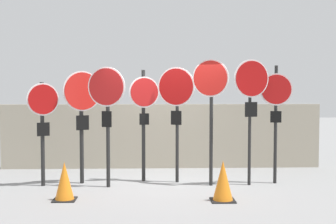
{
  "coord_description": "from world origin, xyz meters",
  "views": [
    {
      "loc": [
        -0.25,
        -9.74,
        2.07
      ],
      "look_at": [
        0.09,
        0.0,
        1.52
      ],
      "focal_mm": 50.0,
      "sensor_mm": 36.0,
      "label": 1
    }
  ],
  "objects_px": {
    "stop_sign_1": "(82,106)",
    "stop_sign_2": "(107,102)",
    "stop_sign_7": "(276,103)",
    "traffic_cone_0": "(64,181)",
    "stop_sign_0": "(43,115)",
    "stop_sign_4": "(176,99)",
    "stop_sign_3": "(144,107)",
    "traffic_cone_1": "(223,181)",
    "stop_sign_5": "(211,94)",
    "stop_sign_6": "(251,92)"
  },
  "relations": [
    {
      "from": "traffic_cone_1",
      "to": "stop_sign_6",
      "type": "bearing_deg",
      "value": 59.11
    },
    {
      "from": "stop_sign_1",
      "to": "traffic_cone_1",
      "type": "bearing_deg",
      "value": -59.05
    },
    {
      "from": "stop_sign_5",
      "to": "stop_sign_0",
      "type": "bearing_deg",
      "value": -157.18
    },
    {
      "from": "stop_sign_2",
      "to": "stop_sign_4",
      "type": "xyz_separation_m",
      "value": [
        1.43,
        0.43,
        0.04
      ]
    },
    {
      "from": "stop_sign_3",
      "to": "stop_sign_4",
      "type": "xyz_separation_m",
      "value": [
        0.69,
        -0.17,
        0.18
      ]
    },
    {
      "from": "stop_sign_4",
      "to": "stop_sign_2",
      "type": "bearing_deg",
      "value": -138.87
    },
    {
      "from": "traffic_cone_1",
      "to": "stop_sign_5",
      "type": "bearing_deg",
      "value": 93.0
    },
    {
      "from": "stop_sign_4",
      "to": "stop_sign_7",
      "type": "distance_m",
      "value": 2.09
    },
    {
      "from": "stop_sign_0",
      "to": "stop_sign_2",
      "type": "height_order",
      "value": "stop_sign_2"
    },
    {
      "from": "traffic_cone_0",
      "to": "traffic_cone_1",
      "type": "bearing_deg",
      "value": -3.07
    },
    {
      "from": "stop_sign_3",
      "to": "stop_sign_6",
      "type": "distance_m",
      "value": 2.29
    },
    {
      "from": "stop_sign_0",
      "to": "stop_sign_3",
      "type": "xyz_separation_m",
      "value": [
        2.06,
        0.43,
        0.13
      ]
    },
    {
      "from": "stop_sign_7",
      "to": "traffic_cone_0",
      "type": "height_order",
      "value": "stop_sign_7"
    },
    {
      "from": "stop_sign_1",
      "to": "stop_sign_5",
      "type": "bearing_deg",
      "value": -35.68
    },
    {
      "from": "stop_sign_0",
      "to": "stop_sign_4",
      "type": "relative_size",
      "value": 0.87
    },
    {
      "from": "stop_sign_7",
      "to": "traffic_cone_1",
      "type": "height_order",
      "value": "stop_sign_7"
    },
    {
      "from": "stop_sign_3",
      "to": "stop_sign_5",
      "type": "bearing_deg",
      "value": -37.44
    },
    {
      "from": "traffic_cone_0",
      "to": "traffic_cone_1",
      "type": "xyz_separation_m",
      "value": [
        2.85,
        -0.15,
        0.02
      ]
    },
    {
      "from": "traffic_cone_0",
      "to": "stop_sign_5",
      "type": "bearing_deg",
      "value": 21.84
    },
    {
      "from": "stop_sign_1",
      "to": "stop_sign_3",
      "type": "xyz_separation_m",
      "value": [
        1.29,
        0.21,
        -0.04
      ]
    },
    {
      "from": "stop_sign_3",
      "to": "stop_sign_6",
      "type": "xyz_separation_m",
      "value": [
        2.21,
        -0.51,
        0.32
      ]
    },
    {
      "from": "traffic_cone_0",
      "to": "traffic_cone_1",
      "type": "height_order",
      "value": "traffic_cone_1"
    },
    {
      "from": "stop_sign_0",
      "to": "stop_sign_4",
      "type": "bearing_deg",
      "value": -23.62
    },
    {
      "from": "stop_sign_3",
      "to": "traffic_cone_0",
      "type": "xyz_separation_m",
      "value": [
        -1.41,
        -1.64,
        -1.26
      ]
    },
    {
      "from": "stop_sign_2",
      "to": "traffic_cone_1",
      "type": "height_order",
      "value": "stop_sign_2"
    },
    {
      "from": "stop_sign_5",
      "to": "traffic_cone_1",
      "type": "bearing_deg",
      "value": -62.66
    },
    {
      "from": "stop_sign_1",
      "to": "stop_sign_2",
      "type": "relative_size",
      "value": 0.97
    },
    {
      "from": "stop_sign_3",
      "to": "stop_sign_5",
      "type": "xyz_separation_m",
      "value": [
        1.37,
        -0.52,
        0.29
      ]
    },
    {
      "from": "stop_sign_3",
      "to": "stop_sign_7",
      "type": "height_order",
      "value": "stop_sign_7"
    },
    {
      "from": "stop_sign_2",
      "to": "stop_sign_4",
      "type": "bearing_deg",
      "value": 35.16
    },
    {
      "from": "stop_sign_5",
      "to": "traffic_cone_1",
      "type": "distance_m",
      "value": 1.99
    },
    {
      "from": "stop_sign_0",
      "to": "stop_sign_7",
      "type": "height_order",
      "value": "stop_sign_7"
    },
    {
      "from": "stop_sign_6",
      "to": "stop_sign_7",
      "type": "relative_size",
      "value": 1.05
    },
    {
      "from": "stop_sign_6",
      "to": "traffic_cone_0",
      "type": "distance_m",
      "value": 4.11
    },
    {
      "from": "stop_sign_6",
      "to": "traffic_cone_1",
      "type": "height_order",
      "value": "stop_sign_6"
    },
    {
      "from": "stop_sign_0",
      "to": "stop_sign_4",
      "type": "height_order",
      "value": "stop_sign_4"
    },
    {
      "from": "stop_sign_1",
      "to": "stop_sign_2",
      "type": "distance_m",
      "value": 0.69
    },
    {
      "from": "stop_sign_1",
      "to": "traffic_cone_0",
      "type": "distance_m",
      "value": 1.94
    },
    {
      "from": "stop_sign_0",
      "to": "stop_sign_1",
      "type": "xyz_separation_m",
      "value": [
        0.77,
        0.22,
        0.18
      ]
    },
    {
      "from": "stop_sign_7",
      "to": "stop_sign_4",
      "type": "bearing_deg",
      "value": -173.92
    },
    {
      "from": "stop_sign_1",
      "to": "stop_sign_3",
      "type": "bearing_deg",
      "value": -19.79
    },
    {
      "from": "stop_sign_2",
      "to": "traffic_cone_1",
      "type": "relative_size",
      "value": 3.35
    },
    {
      "from": "stop_sign_1",
      "to": "stop_sign_0",
      "type": "bearing_deg",
      "value": 167.26
    },
    {
      "from": "stop_sign_1",
      "to": "stop_sign_4",
      "type": "bearing_deg",
      "value": -27.97
    },
    {
      "from": "stop_sign_3",
      "to": "stop_sign_1",
      "type": "bearing_deg",
      "value": 172.55
    },
    {
      "from": "stop_sign_3",
      "to": "traffic_cone_1",
      "type": "height_order",
      "value": "stop_sign_3"
    },
    {
      "from": "stop_sign_2",
      "to": "traffic_cone_0",
      "type": "xyz_separation_m",
      "value": [
        -0.67,
        -1.04,
        -1.4
      ]
    },
    {
      "from": "stop_sign_5",
      "to": "stop_sign_6",
      "type": "bearing_deg",
      "value": 25.37
    },
    {
      "from": "stop_sign_4",
      "to": "traffic_cone_0",
      "type": "height_order",
      "value": "stop_sign_4"
    },
    {
      "from": "stop_sign_3",
      "to": "stop_sign_0",
      "type": "bearing_deg",
      "value": 175.22
    }
  ]
}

